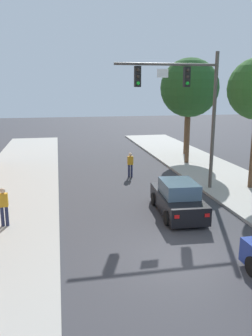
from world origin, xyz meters
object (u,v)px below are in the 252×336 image
object	(u,v)px
pedestrian_sidewalk_left_walker	(4,205)
street_tree_farthest	(188,84)
street_tree_third	(190,88)
traffic_signal_mast	(188,97)
pedestrian_crossing_road	(130,164)
car_lead_black	(178,199)

from	to	relation	value
pedestrian_sidewalk_left_walker	street_tree_farthest	bearing A→B (deg)	46.35
pedestrian_sidewalk_left_walker	street_tree_third	size ratio (longest dim) A/B	0.21
street_tree_third	traffic_signal_mast	bearing A→B (deg)	-111.97
pedestrian_crossing_road	street_tree_farthest	distance (m)	10.29
pedestrian_crossing_road	street_tree_farthest	size ratio (longest dim) A/B	0.21
car_lead_black	street_tree_third	size ratio (longest dim) A/B	0.56
pedestrian_sidewalk_left_walker	pedestrian_crossing_road	xyz separation A→B (m)	(6.88, 7.37, -0.15)
pedestrian_sidewalk_left_walker	street_tree_third	world-z (taller)	street_tree_third
car_lead_black	street_tree_farthest	size ratio (longest dim) A/B	0.56
traffic_signal_mast	pedestrian_crossing_road	size ratio (longest dim) A/B	4.57
traffic_signal_mast	street_tree_third	size ratio (longest dim) A/B	0.97
traffic_signal_mast	car_lead_black	size ratio (longest dim) A/B	1.73
car_lead_black	pedestrian_crossing_road	distance (m)	7.08
car_lead_black	pedestrian_sidewalk_left_walker	size ratio (longest dim) A/B	2.64
street_tree_third	pedestrian_sidewalk_left_walker	bearing A→B (deg)	-139.10
car_lead_black	pedestrian_sidewalk_left_walker	distance (m)	7.67
pedestrian_sidewalk_left_walker	traffic_signal_mast	bearing A→B (deg)	21.51
traffic_signal_mast	pedestrian_crossing_road	world-z (taller)	traffic_signal_mast
car_lead_black	street_tree_farthest	world-z (taller)	street_tree_farthest
street_tree_farthest	street_tree_third	bearing A→B (deg)	-108.99
traffic_signal_mast	street_tree_third	distance (m)	7.25
car_lead_black	street_tree_third	distance (m)	12.01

